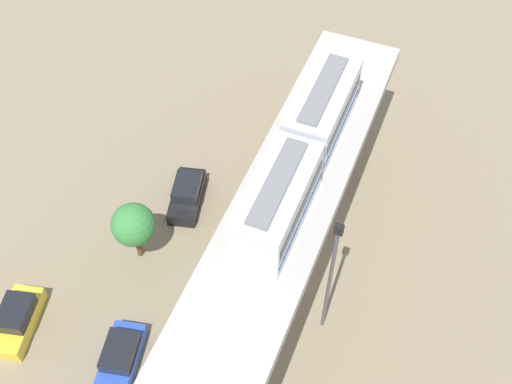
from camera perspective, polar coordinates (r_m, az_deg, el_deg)
ground_plane at (r=39.04m, az=2.50°, el=-6.82°), size 120.00×120.00×0.00m
viaduct at (r=34.54m, az=2.81°, el=-2.07°), size 5.20×28.00×7.17m
train at (r=33.04m, az=4.03°, el=3.49°), size 2.64×13.55×3.24m
parked_car_yellow at (r=38.87m, az=-20.80°, el=-10.74°), size 2.75×4.51×1.76m
parked_car_black at (r=41.60m, az=-6.26°, el=-0.19°), size 2.77×4.51×1.76m
parked_car_blue at (r=36.20m, az=-12.18°, el=-14.49°), size 2.65×4.49×1.76m
tree_near_viaduct at (r=37.66m, az=-11.04°, el=-2.95°), size 2.65×2.65×4.45m
signal_post at (r=32.63m, az=6.78°, el=-7.50°), size 0.44×0.28×9.77m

